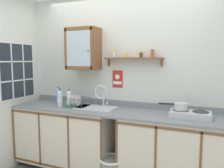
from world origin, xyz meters
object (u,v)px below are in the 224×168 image
(bottle_opaque_white_0, at_px, (69,98))
(bottle_water_clear_2, at_px, (60,98))
(hot_plate_stove, at_px, (190,114))
(saucepan, at_px, (180,106))
(bottle_water_blue_1, at_px, (58,97))
(wall_cabinet, at_px, (83,49))
(mug, at_px, (74,102))
(sink, at_px, (97,109))
(dish_rack, at_px, (77,104))
(warning_sign, at_px, (118,79))

(bottle_opaque_white_0, height_order, bottle_water_clear_2, bottle_water_clear_2)
(hot_plate_stove, xyz_separation_m, saucepan, (-0.12, 0.02, 0.08))
(saucepan, height_order, bottle_water_blue_1, bottle_water_blue_1)
(wall_cabinet, bearing_deg, mug, -159.00)
(sink, relative_size, bottle_water_blue_1, 1.98)
(sink, height_order, saucepan, sink)
(saucepan, distance_m, bottle_opaque_white_0, 1.58)
(sink, distance_m, bottle_opaque_white_0, 0.46)
(saucepan, xyz_separation_m, bottle_opaque_white_0, (-1.58, -0.01, -0.01))
(dish_rack, bearing_deg, bottle_water_blue_1, 179.59)
(dish_rack, height_order, wall_cabinet, wall_cabinet)
(bottle_water_blue_1, height_order, bottle_water_clear_2, bottle_water_blue_1)
(mug, bearing_deg, wall_cabinet, 21.00)
(bottle_water_blue_1, bearing_deg, bottle_water_clear_2, -42.43)
(dish_rack, relative_size, mug, 2.90)
(mug, bearing_deg, bottle_water_clear_2, -130.49)
(dish_rack, bearing_deg, bottle_water_clear_2, -161.17)
(hot_plate_stove, xyz_separation_m, bottle_water_clear_2, (-1.80, -0.07, 0.08))
(bottle_opaque_white_0, relative_size, dish_rack, 0.75)
(bottle_opaque_white_0, bearing_deg, wall_cabinet, 37.08)
(sink, distance_m, hot_plate_stove, 1.25)
(sink, xyz_separation_m, hot_plate_stove, (1.25, -0.02, 0.05))
(wall_cabinet, bearing_deg, dish_rack, -110.22)
(hot_plate_stove, bearing_deg, bottle_water_clear_2, -177.68)
(warning_sign, bearing_deg, bottle_water_clear_2, -155.09)
(hot_plate_stove, height_order, bottle_water_clear_2, bottle_water_clear_2)
(sink, relative_size, bottle_water_clear_2, 2.08)
(saucepan, distance_m, dish_rack, 1.45)
(bottle_water_clear_2, height_order, dish_rack, bottle_water_clear_2)
(hot_plate_stove, xyz_separation_m, wall_cabinet, (-1.52, 0.14, 0.80))
(bottle_water_blue_1, height_order, dish_rack, bottle_water_blue_1)
(bottle_opaque_white_0, height_order, mug, bottle_opaque_white_0)
(bottle_water_clear_2, relative_size, mug, 2.29)
(bottle_water_clear_2, height_order, warning_sign, warning_sign)
(saucepan, distance_m, bottle_water_clear_2, 1.68)
(saucepan, relative_size, warning_sign, 1.40)
(hot_plate_stove, xyz_separation_m, bottle_water_blue_1, (-1.89, 0.01, 0.09))
(dish_rack, bearing_deg, wall_cabinet, 69.78)
(hot_plate_stove, relative_size, saucepan, 1.33)
(bottle_water_clear_2, bearing_deg, mug, 49.51)
(saucepan, relative_size, dish_rack, 1.06)
(warning_sign, bearing_deg, hot_plate_stove, -15.30)
(bottle_opaque_white_0, distance_m, wall_cabinet, 0.76)
(sink, xyz_separation_m, bottle_opaque_white_0, (-0.45, -0.01, 0.13))
(dish_rack, bearing_deg, sink, 2.84)
(bottle_water_blue_1, relative_size, dish_rack, 0.83)
(sink, height_order, hot_plate_stove, sink)
(hot_plate_stove, height_order, saucepan, saucepan)
(bottle_water_blue_1, xyz_separation_m, bottle_water_clear_2, (0.09, -0.08, -0.01))
(bottle_water_blue_1, distance_m, bottle_water_clear_2, 0.12)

